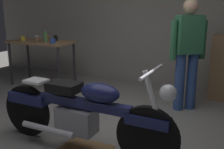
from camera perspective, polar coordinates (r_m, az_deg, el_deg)
ground_plane at (r=3.33m, az=-5.40°, el=-13.65°), size 12.00×12.00×0.00m
back_wall at (r=5.54m, az=9.19°, el=14.04°), size 8.00×0.12×3.10m
workbench at (r=5.50m, az=-14.88°, el=5.77°), size 1.30×0.64×0.90m
motorcycle at (r=2.94m, az=-6.59°, el=-7.91°), size 2.19×0.60×1.00m
person_standing at (r=4.14m, az=15.89°, el=4.99°), size 0.47×0.40×1.67m
drip_tray at (r=3.12m, az=-5.75°, el=-15.56°), size 0.56×0.40×0.01m
mug_yellow_tall at (r=5.63m, az=-18.53°, el=7.33°), size 0.12×0.08×0.09m
mug_orange_travel at (r=5.61m, az=-13.88°, el=7.71°), size 0.11×0.07×0.11m
mug_blue_enamel at (r=5.05m, az=-12.55°, el=7.01°), size 0.12×0.08×0.09m
mug_black_matte at (r=5.42m, az=-11.97°, el=7.63°), size 0.11×0.07×0.11m
mug_brown_stoneware at (r=5.27m, az=-15.63°, el=7.20°), size 0.11×0.07×0.11m
mug_white_ceramic at (r=5.63m, az=-15.73°, el=7.53°), size 0.12×0.09×0.09m
bottle at (r=5.27m, az=-14.01°, el=7.77°), size 0.06×0.06×0.24m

